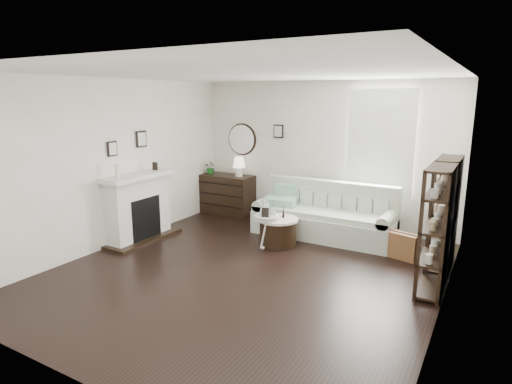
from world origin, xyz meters
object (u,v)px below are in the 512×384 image
Objects in this scene: sofa at (324,219)px; drum_table at (278,231)px; dresser at (225,194)px; pedestal_table at (267,218)px.

sofa is 3.69× the size of drum_table.
drum_table is (1.89, -1.24, -0.18)m from dresser.
dresser is 2.26m from drum_table.
drum_table is at bearing -33.26° from dresser.
dresser is at bearing 170.57° from sofa.
dresser is at bearing 146.74° from drum_table.
sofa is 4.61× the size of pedestal_table.
pedestal_table is at bearing -121.59° from sofa.
sofa is at bearing 59.95° from drum_table.
sofa is 0.98m from drum_table.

